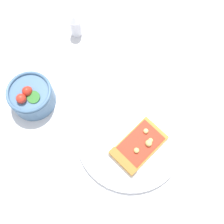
% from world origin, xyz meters
% --- Properties ---
extents(ground_plane, '(2.40, 2.40, 0.00)m').
position_xyz_m(ground_plane, '(0.00, 0.00, 0.00)').
color(ground_plane, silver).
rests_on(ground_plane, ground).
extents(plate, '(0.27, 0.27, 0.01)m').
position_xyz_m(plate, '(0.03, -0.00, 0.01)').
color(plate, white).
rests_on(plate, ground_plane).
extents(pizza_slice_main, '(0.14, 0.16, 0.02)m').
position_xyz_m(pizza_slice_main, '(0.05, -0.02, 0.02)').
color(pizza_slice_main, gold).
rests_on(pizza_slice_main, plate).
extents(salad_bowl, '(0.12, 0.12, 0.08)m').
position_xyz_m(salad_bowl, '(-0.24, 0.04, 0.03)').
color(salad_bowl, '#4C7299').
rests_on(salad_bowl, ground_plane).
extents(paper_napkin, '(0.13, 0.13, 0.00)m').
position_xyz_m(paper_napkin, '(0.25, 0.18, 0.00)').
color(paper_napkin, silver).
rests_on(paper_napkin, ground_plane).
extents(pepper_shaker, '(0.03, 0.03, 0.07)m').
position_xyz_m(pepper_shaker, '(-0.19, 0.28, 0.03)').
color(pepper_shaker, silver).
rests_on(pepper_shaker, ground_plane).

